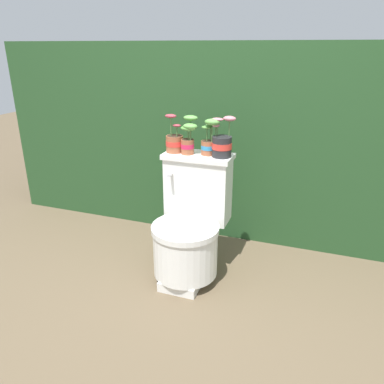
{
  "coord_description": "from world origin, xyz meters",
  "views": [
    {
      "loc": [
        0.68,
        -1.9,
        1.4
      ],
      "look_at": [
        -0.05,
        0.12,
        0.56
      ],
      "focal_mm": 35.0,
      "sensor_mm": 36.0,
      "label": 1
    }
  ],
  "objects_px": {
    "potted_plant_midleft": "(188,137)",
    "potted_plant_midright": "(222,144)",
    "toilet": "(190,226)",
    "potted_plant_left": "(174,142)",
    "potted_plant_middle": "(209,141)"
  },
  "relations": [
    {
      "from": "potted_plant_midleft",
      "to": "potted_plant_midright",
      "type": "relative_size",
      "value": 0.97
    },
    {
      "from": "toilet",
      "to": "potted_plant_left",
      "type": "distance_m",
      "value": 0.55
    },
    {
      "from": "potted_plant_midright",
      "to": "toilet",
      "type": "bearing_deg",
      "value": -138.16
    },
    {
      "from": "potted_plant_midleft",
      "to": "potted_plant_midright",
      "type": "bearing_deg",
      "value": 3.3
    },
    {
      "from": "toilet",
      "to": "potted_plant_midleft",
      "type": "height_order",
      "value": "potted_plant_midleft"
    },
    {
      "from": "potted_plant_left",
      "to": "potted_plant_midleft",
      "type": "height_order",
      "value": "potted_plant_left"
    },
    {
      "from": "potted_plant_left",
      "to": "potted_plant_middle",
      "type": "relative_size",
      "value": 1.05
    },
    {
      "from": "toilet",
      "to": "potted_plant_left",
      "type": "height_order",
      "value": "potted_plant_left"
    },
    {
      "from": "potted_plant_midleft",
      "to": "toilet",
      "type": "bearing_deg",
      "value": -65.28
    },
    {
      "from": "potted_plant_left",
      "to": "potted_plant_midright",
      "type": "distance_m",
      "value": 0.31
    },
    {
      "from": "toilet",
      "to": "potted_plant_midleft",
      "type": "bearing_deg",
      "value": 114.72
    },
    {
      "from": "toilet",
      "to": "potted_plant_midleft",
      "type": "distance_m",
      "value": 0.56
    },
    {
      "from": "toilet",
      "to": "potted_plant_midright",
      "type": "relative_size",
      "value": 3.16
    },
    {
      "from": "potted_plant_left",
      "to": "potted_plant_midleft",
      "type": "xyz_separation_m",
      "value": [
        0.1,
        -0.02,
        0.04
      ]
    },
    {
      "from": "potted_plant_left",
      "to": "potted_plant_middle",
      "type": "height_order",
      "value": "potted_plant_left"
    }
  ]
}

